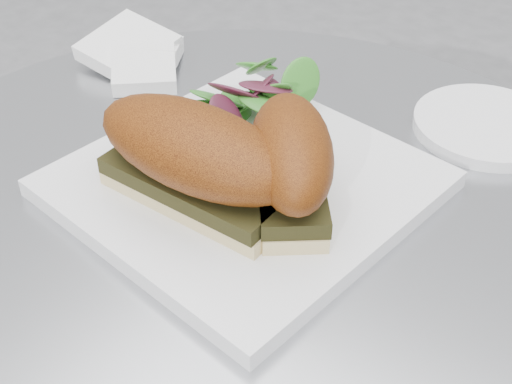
# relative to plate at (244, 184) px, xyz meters

# --- Properties ---
(plate) EXTENTS (0.31, 0.31, 0.02)m
(plate) POSITION_rel_plate_xyz_m (0.00, 0.00, 0.00)
(plate) COLOR white
(plate) RESTS_ON table
(sandwich_left) EXTENTS (0.18, 0.09, 0.08)m
(sandwich_left) POSITION_rel_plate_xyz_m (-0.01, -0.05, 0.05)
(sandwich_left) COLOR #F3E698
(sandwich_left) RESTS_ON plate
(sandwich_right) EXTENTS (0.14, 0.15, 0.08)m
(sandwich_right) POSITION_rel_plate_xyz_m (0.05, -0.01, 0.05)
(sandwich_right) COLOR #F3E698
(sandwich_right) RESTS_ON plate
(salad) EXTENTS (0.10, 0.10, 0.05)m
(salad) POSITION_rel_plate_xyz_m (-0.03, 0.08, 0.03)
(salad) COLOR #3B8A2D
(salad) RESTS_ON plate
(napkin) EXTENTS (0.14, 0.14, 0.02)m
(napkin) POSITION_rel_plate_xyz_m (-0.21, 0.10, 0.00)
(napkin) COLOR white
(napkin) RESTS_ON table
(saucer) EXTENTS (0.14, 0.14, 0.01)m
(saucer) POSITION_rel_plate_xyz_m (0.14, 0.21, -0.00)
(saucer) COLOR white
(saucer) RESTS_ON table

